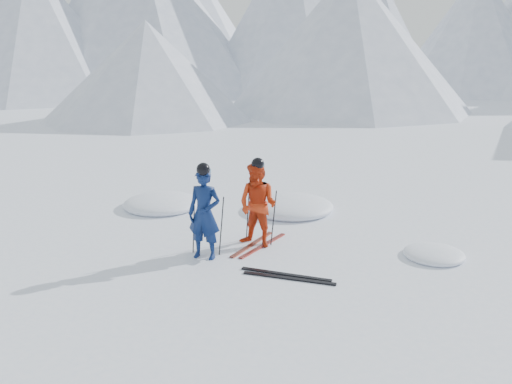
% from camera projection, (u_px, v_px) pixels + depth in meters
% --- Properties ---
extents(ground, '(160.00, 160.00, 0.00)m').
position_uv_depth(ground, '(341.00, 261.00, 10.49)').
color(ground, white).
rests_on(ground, ground).
extents(mountain_range, '(106.15, 62.94, 15.53)m').
position_uv_depth(mountain_range, '(502.00, 9.00, 39.51)').
color(mountain_range, '#B2BCD1').
rests_on(mountain_range, ground).
extents(skier_blue, '(0.66, 0.44, 1.80)m').
position_uv_depth(skier_blue, '(204.00, 214.00, 10.43)').
color(skier_blue, '#0C1E4C').
rests_on(skier_blue, ground).
extents(skier_red, '(0.98, 0.84, 1.76)m').
position_uv_depth(skier_red, '(258.00, 205.00, 11.08)').
color(skier_red, red).
rests_on(skier_red, ground).
extents(pole_blue_left, '(0.12, 0.08, 1.20)m').
position_uv_depth(pole_blue_left, '(194.00, 225.00, 10.74)').
color(pole_blue_left, black).
rests_on(pole_blue_left, ground).
extents(pole_blue_right, '(0.12, 0.07, 1.20)m').
position_uv_depth(pole_blue_right, '(221.00, 226.00, 10.67)').
color(pole_blue_right, black).
rests_on(pole_blue_right, ground).
extents(pole_red_left, '(0.12, 0.09, 1.17)m').
position_uv_depth(pole_red_left, '(248.00, 214.00, 11.48)').
color(pole_red_left, black).
rests_on(pole_red_left, ground).
extents(pole_red_right, '(0.12, 0.08, 1.17)m').
position_uv_depth(pole_red_right, '(274.00, 218.00, 11.21)').
color(pole_red_right, black).
rests_on(pole_red_right, ground).
extents(ski_worn_left, '(0.40, 1.69, 0.03)m').
position_uv_depth(ski_worn_left, '(252.00, 244.00, 11.34)').
color(ski_worn_left, black).
rests_on(ski_worn_left, ground).
extents(ski_worn_right, '(0.51, 1.67, 0.03)m').
position_uv_depth(ski_worn_right, '(263.00, 245.00, 11.27)').
color(ski_worn_right, black).
rests_on(ski_worn_right, ground).
extents(ski_loose_a, '(1.70, 0.15, 0.03)m').
position_uv_depth(ski_loose_a, '(286.00, 274.00, 9.83)').
color(ski_loose_a, black).
rests_on(ski_loose_a, ground).
extents(ski_loose_b, '(1.70, 0.09, 0.03)m').
position_uv_depth(ski_loose_b, '(289.00, 278.00, 9.66)').
color(ski_loose_b, black).
rests_on(ski_loose_b, ground).
extents(snow_lumps, '(8.32, 3.90, 0.48)m').
position_uv_depth(snow_lumps, '(249.00, 212.00, 13.61)').
color(snow_lumps, white).
rests_on(snow_lumps, ground).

